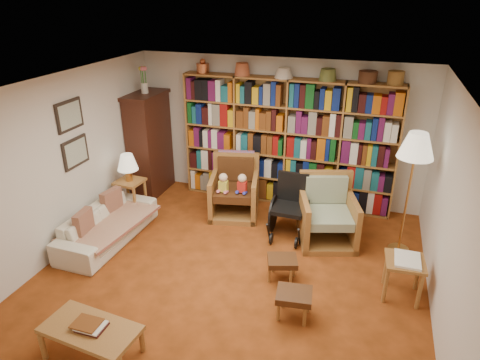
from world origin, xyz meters
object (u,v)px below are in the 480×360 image
at_px(armchair_leather, 236,190).
at_px(footstool_a, 282,262).
at_px(footstool_b, 294,297).
at_px(armchair_sage, 329,216).
at_px(side_table_papers, 404,266).
at_px(wheelchair, 290,208).
at_px(coffee_table, 91,331).
at_px(sofa, 108,225).
at_px(floor_lamp, 416,151).
at_px(side_table_lamp, 130,189).

bearing_deg(armchair_leather, footstool_a, -53.94).
bearing_deg(footstool_b, armchair_sage, 85.57).
xyz_separation_m(side_table_papers, footstool_a, (-1.48, -0.13, -0.17)).
bearing_deg(side_table_papers, wheelchair, 147.35).
height_order(footstool_a, coffee_table, coffee_table).
relative_size(side_table_papers, footstool_a, 1.21).
relative_size(sofa, footstool_b, 3.98).
bearing_deg(wheelchair, floor_lamp, 0.50).
bearing_deg(side_table_papers, floor_lamp, 90.00).
bearing_deg(side_table_lamp, side_table_papers, -11.17).
height_order(wheelchair, footstool_b, wheelchair).
relative_size(sofa, coffee_table, 1.69).
bearing_deg(armchair_leather, coffee_table, -96.80).
relative_size(floor_lamp, coffee_table, 1.73).
distance_m(armchair_sage, side_table_papers, 1.51).
relative_size(armchair_sage, footstool_b, 2.38).
xyz_separation_m(wheelchair, footstool_b, (0.44, -1.83, -0.16)).
relative_size(side_table_papers, coffee_table, 0.53).
relative_size(armchair_leather, wheelchair, 1.03).
distance_m(sofa, armchair_sage, 3.34).
bearing_deg(footstool_b, footstool_a, 113.78).
distance_m(side_table_papers, footstool_a, 1.49).
bearing_deg(sofa, footstool_b, -103.07).
distance_m(side_table_lamp, side_table_papers, 4.38).
relative_size(side_table_lamp, wheelchair, 0.63).
distance_m(wheelchair, footstool_b, 1.89).
height_order(footstool_b, coffee_table, coffee_table).
xyz_separation_m(floor_lamp, coffee_table, (-3.06, -3.05, -1.24)).
height_order(armchair_sage, footstool_a, armchair_sage).
xyz_separation_m(armchair_sage, side_table_papers, (1.05, -1.09, 0.05)).
distance_m(sofa, coffee_table, 2.29).
distance_m(wheelchair, floor_lamp, 1.98).
distance_m(sofa, side_table_papers, 4.20).
height_order(armchair_leather, coffee_table, armchair_leather).
relative_size(armchair_sage, wheelchair, 1.09).
bearing_deg(footstool_a, floor_lamp, 38.94).
relative_size(sofa, side_table_lamp, 2.87).
relative_size(footstool_a, coffee_table, 0.44).
height_order(side_table_lamp, coffee_table, side_table_lamp).
bearing_deg(armchair_sage, footstool_a, -109.36).
height_order(floor_lamp, footstool_b, floor_lamp).
height_order(armchair_sage, coffee_table, armchair_sage).
bearing_deg(armchair_leather, footstool_b, -57.16).
distance_m(floor_lamp, footstool_a, 2.30).
relative_size(sofa, wheelchair, 1.82).
xyz_separation_m(sofa, armchair_sage, (3.15, 1.09, 0.12)).
xyz_separation_m(footstool_a, footstool_b, (0.29, -0.65, 0.02)).
relative_size(sofa, side_table_papers, 3.20).
xyz_separation_m(wheelchair, coffee_table, (-1.43, -3.04, -0.12)).
bearing_deg(sofa, armchair_sage, -69.44).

